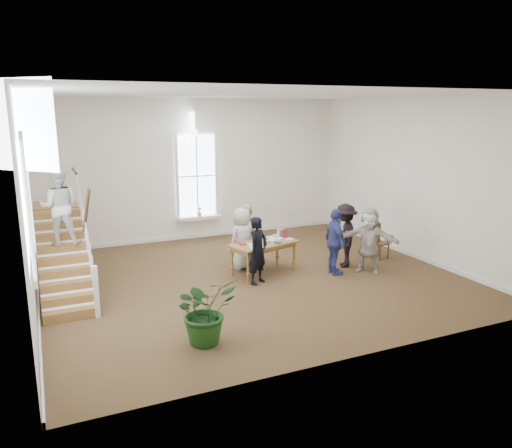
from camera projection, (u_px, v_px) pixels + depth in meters
name	position (u px, v px, depth m)	size (l,w,h in m)	color
ground	(252.00, 278.00, 12.60)	(10.00, 10.00, 0.00)	#44301A
room_shell	(199.00, 226.00, 16.41)	(10.49, 10.00, 10.00)	white
staircase	(61.00, 225.00, 11.18)	(1.10, 4.10, 2.92)	brown
library_table	(264.00, 246.00, 12.82)	(1.91, 1.30, 0.88)	brown
police_officer	(258.00, 251.00, 12.04)	(0.60, 0.40, 1.65)	black
elderly_woman	(242.00, 238.00, 13.19)	(0.80, 0.52, 1.64)	beige
person_yellow	(245.00, 234.00, 13.76)	(0.79, 0.61, 1.62)	#F2E097
woman_cluster_a	(335.00, 242.00, 12.71)	(1.01, 0.42, 1.72)	#374084
woman_cluster_b	(345.00, 235.00, 13.34)	(1.11, 0.64, 1.72)	black
woman_cluster_c	(369.00, 240.00, 12.89)	(1.59, 0.51, 1.71)	beige
floor_plant	(205.00, 310.00, 8.99)	(1.13, 0.98, 1.25)	#143912
side_chair	(378.00, 239.00, 14.19)	(0.50, 0.50, 0.98)	#34210E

